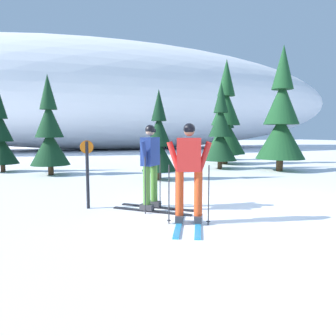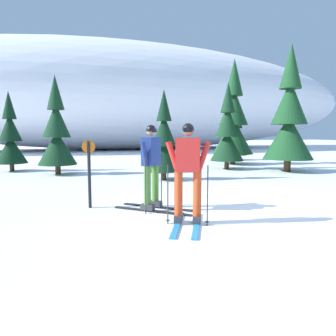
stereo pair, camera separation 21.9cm
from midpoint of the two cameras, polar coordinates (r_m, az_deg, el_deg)
ground_plane at (r=6.96m, az=17.03°, el=-7.50°), size 120.00×120.00×0.00m
skier_red_jacket at (r=5.64m, az=4.70°, el=-0.60°), size 1.13×1.64×1.80m
skier_navy_jacket at (r=6.69m, az=-2.03°, el=0.52°), size 1.59×1.56×1.80m
pine_tree_far_left at (r=15.08m, az=-26.04°, el=4.86°), size 1.31×1.31×3.40m
pine_tree_left at (r=13.20m, az=-18.89°, el=5.90°), size 1.49×1.49×3.87m
pine_tree_center_left at (r=11.05m, az=-0.15°, el=4.61°), size 1.21×1.21×3.12m
pine_tree_center at (r=14.63m, az=11.01°, el=6.14°), size 1.50×1.50×3.88m
pine_tree_center_right at (r=17.06m, az=12.00°, el=8.29°), size 2.10×2.10×5.43m
pine_tree_right at (r=14.43m, az=21.30°, el=8.18°), size 2.04×2.04×5.30m
pine_tree_far_right at (r=19.84m, az=12.73°, el=4.97°), size 1.14×1.14×2.95m
snow_ridge_background at (r=33.16m, az=-6.33°, el=12.43°), size 51.33×15.72×10.44m
trail_marker_post at (r=7.04m, az=-13.09°, el=-0.32°), size 0.28×0.07×1.47m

